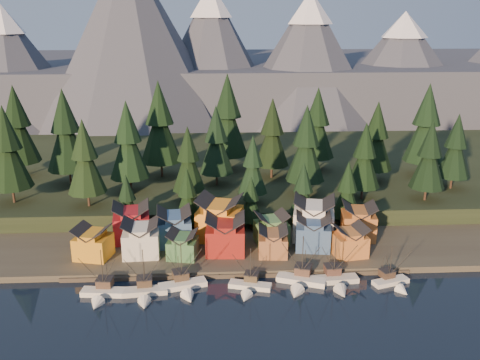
{
  "coord_description": "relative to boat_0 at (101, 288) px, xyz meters",
  "views": [
    {
      "loc": [
        -4.91,
        -94.64,
        58.46
      ],
      "look_at": [
        1.5,
        30.0,
        18.68
      ],
      "focal_mm": 40.0,
      "sensor_mm": 36.0,
      "label": 1
    }
  ],
  "objects": [
    {
      "name": "house_back_1",
      "position": [
        14.13,
        23.42,
        4.22
      ],
      "size": [
        9.11,
        9.21,
        9.38
      ],
      "rotation": [
        0.0,
        0.0,
        0.1
      ],
      "color": "#3A5C89",
      "rests_on": "shore_strip"
    },
    {
      "name": "tree_shore_0",
      "position": [
        1.22,
        32.2,
        8.07
      ],
      "size": [
        6.9,
        6.9,
        16.07
      ],
      "color": "#332319",
      "rests_on": "shore_strip"
    },
    {
      "name": "tree_hill_5",
      "position": [
        17.22,
        42.2,
        15.91
      ],
      "size": [
        9.52,
        9.52,
        22.17
      ],
      "color": "#332319",
      "rests_on": "hillside"
    },
    {
      "name": "tree_hill_7",
      "position": [
        35.22,
        40.2,
        14.61
      ],
      "size": [
        8.5,
        8.5,
        19.79
      ],
      "color": "#332319",
      "rests_on": "hillside"
    },
    {
      "name": "boat_2",
      "position": [
        17.4,
        2.21,
        -0.08
      ],
      "size": [
        11.21,
        11.71,
        11.61
      ],
      "rotation": [
        0.0,
        0.0,
        0.28
      ],
      "color": "white",
      "rests_on": "ground"
    },
    {
      "name": "boat_1",
      "position": [
        9.12,
        -0.09,
        -0.1
      ],
      "size": [
        10.2,
        10.94,
        11.24
      ],
      "rotation": [
        0.0,
        0.0,
        0.1
      ],
      "color": "beige",
      "rests_on": "ground"
    },
    {
      "name": "tree_hill_16",
      "position": [
        -38.78,
        70.2,
        20.25
      ],
      "size": [
        12.92,
        12.92,
        30.1
      ],
      "color": "#332319",
      "rests_on": "hillside"
    },
    {
      "name": "tree_hill_10",
      "position": [
        59.22,
        72.2,
        19.31
      ],
      "size": [
        12.18,
        12.18,
        28.37
      ],
      "color": "#332319",
      "rests_on": "hillside"
    },
    {
      "name": "tree_hill_9",
      "position": [
        51.22,
        47.2,
        18.51
      ],
      "size": [
        11.55,
        11.55,
        26.91
      ],
      "color": "#332319",
      "rests_on": "hillside"
    },
    {
      "name": "boat_5",
      "position": [
        51.21,
        2.88,
        -0.06
      ],
      "size": [
        11.07,
        11.93,
        11.74
      ],
      "rotation": [
        0.0,
        0.0,
        0.07
      ],
      "color": "beige",
      "rests_on": "ground"
    },
    {
      "name": "dock",
      "position": [
        29.22,
        8.7,
        -1.7
      ],
      "size": [
        80.0,
        4.0,
        1.0
      ],
      "primitive_type": "cube",
      "color": "#4E4537",
      "rests_on": "ground"
    },
    {
      "name": "boat_6",
      "position": [
        63.77,
        1.72,
        -0.29
      ],
      "size": [
        8.98,
        9.41,
        10.02
      ],
      "rotation": [
        0.0,
        0.0,
        0.31
      ],
      "color": "white",
      "rests_on": "ground"
    },
    {
      "name": "house_front_6",
      "position": [
        56.9,
        14.67,
        3.29
      ],
      "size": [
        8.7,
        8.36,
        7.59
      ],
      "rotation": [
        0.0,
        0.0,
        0.17
      ],
      "color": "#C17031",
      "rests_on": "shore_strip"
    },
    {
      "name": "tree_hill_8",
      "position": [
        43.22,
        64.2,
        18.13
      ],
      "size": [
        11.26,
        11.26,
        26.22
      ],
      "color": "#332319",
      "rests_on": "hillside"
    },
    {
      "name": "tree_hill_6",
      "position": [
        25.22,
        57.2,
        17.61
      ],
      "size": [
        10.84,
        10.84,
        25.26
      ],
      "color": "#332319",
      "rests_on": "hillside"
    },
    {
      "name": "tree_shore_3",
      "position": [
        48.22,
        32.2,
        9.5
      ],
      "size": [
        8.02,
        8.02,
        18.68
      ],
      "color": "#332319",
      "rests_on": "shore_strip"
    },
    {
      "name": "tree_shore_2",
      "position": [
        34.22,
        32.2,
        7.48
      ],
      "size": [
        6.43,
        6.43,
        14.98
      ],
      "color": "#332319",
      "rests_on": "shore_strip"
    },
    {
      "name": "shore_strip",
      "position": [
        29.22,
        32.2,
        -1.45
      ],
      "size": [
        400.0,
        50.0,
        1.5
      ],
      "primitive_type": "cube",
      "color": "#3B352A",
      "rests_on": "ground"
    },
    {
      "name": "tree_hill_4",
      "position": [
        7.22,
        67.2,
        21.06
      ],
      "size": [
        13.55,
        13.55,
        31.56
      ],
      "color": "#332319",
      "rests_on": "hillside"
    },
    {
      "name": "house_front_4",
      "position": [
        38.38,
        15.83,
        2.99
      ],
      "size": [
        7.36,
        7.87,
        7.03
      ],
      "rotation": [
        0.0,
        0.0,
        -0.07
      ],
      "color": "brown",
      "rests_on": "shore_strip"
    },
    {
      "name": "tree_hill_15",
      "position": [
        29.22,
        74.2,
        21.74
      ],
      "size": [
        14.08,
        14.08,
        32.81
      ],
      "color": "#332319",
      "rests_on": "hillside"
    },
    {
      "name": "house_back_4",
      "position": [
        49.94,
        24.96,
        5.15
      ],
      "size": [
        11.94,
        11.62,
        11.14
      ],
      "rotation": [
        0.0,
        0.0,
        -0.2
      ],
      "color": "white",
      "rests_on": "shore_strip"
    },
    {
      "name": "house_front_1",
      "position": [
        6.49,
        17.34,
        3.98
      ],
      "size": [
        8.97,
        8.64,
        8.91
      ],
      "rotation": [
        0.0,
        0.0,
        0.04
      ],
      "color": "beige",
      "rests_on": "shore_strip"
    },
    {
      "name": "tree_hill_2",
      "position": [
        -10.78,
        40.2,
        17.37
      ],
      "size": [
        10.66,
        10.66,
        24.83
      ],
      "color": "#332319",
      "rests_on": "hillside"
    },
    {
      "name": "house_front_3",
      "position": [
        26.9,
        17.81,
        4.3
      ],
      "size": [
        9.81,
        9.39,
        9.53
      ],
      "rotation": [
        0.0,
        0.0,
        -0.05
      ],
      "color": "maroon",
      "rests_on": "shore_strip"
    },
    {
      "name": "house_back_3",
      "position": [
        38.79,
        22.73,
        3.53
      ],
      "size": [
        9.18,
        8.5,
        8.06
      ],
      "rotation": [
        0.0,
        0.0,
        0.2
      ],
      "color": "#4F7F45",
      "rests_on": "shore_strip"
    },
    {
      "name": "tree_hill_0",
      "position": [
        -32.78,
        44.2,
        19.16
      ],
      "size": [
        12.06,
        12.06,
        28.1
      ],
      "color": "#332319",
      "rests_on": "hillside"
    },
    {
      "name": "tree_shore_4",
      "position": [
        60.22,
        32.2,
        9.54
      ],
      "size": [
        8.05,
        8.05,
        18.76
      ],
      "color": "#332319",
      "rests_on": "shore_strip"
    },
    {
      "name": "mountain_ridge",
      "position": [
        25.02,
        205.79,
        23.85
      ],
      "size": [
        560.0,
        190.0,
        90.0
      ],
      "color": "#4E5365",
      "rests_on": "ground"
    },
    {
      "name": "boat_4",
      "position": [
        43.14,
        3.0,
        0.03
      ],
      "size": [
        11.7,
        12.13,
        12.21
      ],
      "rotation": [
        0.0,
        0.0,
        -0.35
      ],
      "color": "silver",
      "rests_on": "ground"
    },
    {
      "name": "tree_hill_1",
      "position": [
        -20.78,
        60.2,
        20.34
      ],
      "size": [
        12.99,
        12.99,
        30.26
      ],
      "color": "#332319",
      "rests_on": "hillside"
    },
    {
      "name": "tree_hill_14",
      "position": [
        93.22,
        64.2,
        20.47
      ],
      "size": [
        13.09,
        13.09,
        30.49
      ],
      "color": "#332319",
      "rests_on": "hillside"
    },
    {
      "name": "hillside",
      "position": [
        29.22,
        82.2,
        0.8
      ],
      "size": [
        420.0,
        100.0,
        6.0
      ],
      "primitive_type": "cube",
      "color": "black",
      "rests_on": "ground"
    },
    {
      "name": "house_back_2",
      "position": [
        25.63,
        26.05,
        5.35
      ],
      "size": [
        13.03,
        12.4,
        11.52
      ],
      "rotation": [
        0.0,
        0.0,
        -0.26
      ],
      "color": "orange",
      "rests_on": "shore_strip"
    },
    {
      "name": "tree_hill_12",
      "position": [
        75.22,
        58.2,
        17.95
      ],
      "size": [
        11.12,
        11.12,
        25.89
      ],
      "color": "#332319",
      "rests_on": "hillside"
    },
    {
      "name": "house_back_0",
      "position": [
        2.97,
        26.29,
        4.48
      ],
      "size": [
        10.07,
        9.75,
        9.87
      ],
      "rotation": [
        0.0,
        0.0,
        0.13
      ],
      "color": "maroon",
      "rests_on": "shore_strip"
    },
    {
      "name": "tree_hill_3",
      "position": [
        -0.78,
        52.2,
        18.96
      ],
      "size": [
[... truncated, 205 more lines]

